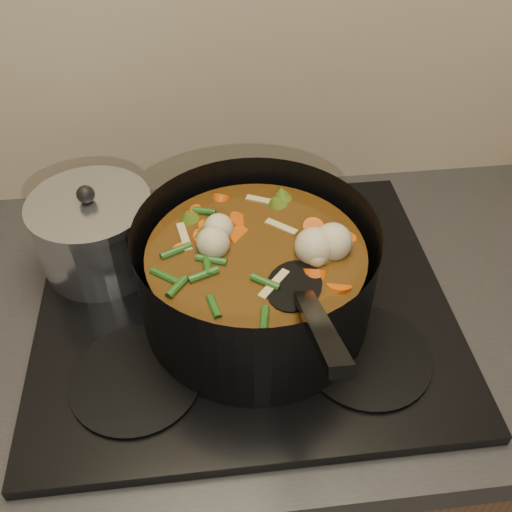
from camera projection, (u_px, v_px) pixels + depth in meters
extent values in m
cube|color=brown|center=(247.00, 453.00, 1.23)|extent=(2.60, 0.60, 0.86)
cube|color=black|center=(244.00, 317.00, 0.91)|extent=(2.64, 0.64, 0.05)
cube|color=black|center=(244.00, 302.00, 0.88)|extent=(0.62, 0.54, 0.02)
cylinder|color=black|center=(136.00, 378.00, 0.77)|extent=(0.18, 0.18, 0.01)
cylinder|color=black|center=(367.00, 356.00, 0.80)|extent=(0.18, 0.18, 0.01)
cylinder|color=black|center=(142.00, 248.00, 0.96)|extent=(0.18, 0.18, 0.01)
cylinder|color=black|center=(329.00, 233.00, 0.98)|extent=(0.18, 0.18, 0.01)
cylinder|color=black|center=(256.00, 273.00, 0.80)|extent=(0.39, 0.39, 0.16)
cylinder|color=black|center=(256.00, 309.00, 0.85)|extent=(0.33, 0.33, 0.01)
cylinder|color=#4B290D|center=(256.00, 280.00, 0.81)|extent=(0.30, 0.30, 0.12)
cylinder|color=#D94B0A|center=(288.00, 250.00, 0.78)|extent=(0.03, 0.04, 0.03)
cylinder|color=#D94B0A|center=(283.00, 220.00, 0.82)|extent=(0.05, 0.04, 0.03)
cylinder|color=#D94B0A|center=(224.00, 205.00, 0.85)|extent=(0.05, 0.05, 0.03)
cylinder|color=#D94B0A|center=(212.00, 247.00, 0.78)|extent=(0.04, 0.04, 0.03)
cylinder|color=#D94B0A|center=(200.00, 288.00, 0.73)|extent=(0.04, 0.04, 0.03)
cylinder|color=#D94B0A|center=(260.00, 276.00, 0.74)|extent=(0.05, 0.05, 0.03)
cylinder|color=#D94B0A|center=(308.00, 274.00, 0.75)|extent=(0.04, 0.04, 0.03)
cylinder|color=#D94B0A|center=(329.00, 230.00, 0.81)|extent=(0.04, 0.04, 0.03)
cylinder|color=#D94B0A|center=(265.00, 224.00, 0.82)|extent=(0.05, 0.05, 0.03)
cylinder|color=#D94B0A|center=(212.00, 219.00, 0.83)|extent=(0.04, 0.05, 0.03)
cylinder|color=#D94B0A|center=(223.00, 255.00, 0.77)|extent=(0.04, 0.03, 0.03)
sphere|color=#CABC8F|center=(307.00, 241.00, 0.77)|extent=(0.05, 0.05, 0.05)
sphere|color=#CABC8F|center=(233.00, 216.00, 0.81)|extent=(0.05, 0.05, 0.05)
sphere|color=#CABC8F|center=(220.00, 273.00, 0.73)|extent=(0.05, 0.05, 0.05)
sphere|color=#CABC8F|center=(306.00, 257.00, 0.75)|extent=(0.05, 0.05, 0.05)
cone|color=#54761D|center=(277.00, 299.00, 0.70)|extent=(0.05, 0.04, 0.04)
cone|color=#54761D|center=(320.00, 233.00, 0.79)|extent=(0.05, 0.04, 0.04)
cone|color=#54761D|center=(231.00, 207.00, 0.83)|extent=(0.05, 0.04, 0.04)
cone|color=#54761D|center=(190.00, 270.00, 0.74)|extent=(0.05, 0.04, 0.04)
cone|color=#54761D|center=(293.00, 294.00, 0.71)|extent=(0.05, 0.04, 0.04)
cylinder|color=#1F4D16|center=(275.00, 229.00, 0.80)|extent=(0.01, 0.04, 0.01)
cylinder|color=#1F4D16|center=(231.00, 200.00, 0.85)|extent=(0.04, 0.04, 0.01)
cylinder|color=#1F4D16|center=(193.00, 234.00, 0.79)|extent=(0.05, 0.02, 0.01)
cylinder|color=#1F4D16|center=(209.00, 269.00, 0.74)|extent=(0.03, 0.04, 0.01)
cylinder|color=#1F4D16|center=(251.00, 276.00, 0.73)|extent=(0.03, 0.04, 0.01)
cylinder|color=#1F4D16|center=(319.00, 295.00, 0.71)|extent=(0.05, 0.02, 0.01)
cylinder|color=#1F4D16|center=(324.00, 245.00, 0.77)|extent=(0.04, 0.04, 0.01)
cylinder|color=#1F4D16|center=(284.00, 221.00, 0.81)|extent=(0.01, 0.04, 0.01)
cylinder|color=#1F4D16|center=(245.00, 226.00, 0.80)|extent=(0.04, 0.04, 0.01)
cylinder|color=#1F4D16|center=(181.00, 229.00, 0.80)|extent=(0.05, 0.02, 0.01)
cylinder|color=#1F4D16|center=(194.00, 274.00, 0.74)|extent=(0.03, 0.04, 0.01)
cylinder|color=#1F4D16|center=(247.00, 288.00, 0.72)|extent=(0.03, 0.04, 0.01)
cube|color=tan|center=(196.00, 259.00, 0.76)|extent=(0.05, 0.01, 0.00)
cube|color=tan|center=(274.00, 293.00, 0.71)|extent=(0.02, 0.05, 0.00)
cube|color=tan|center=(312.00, 236.00, 0.79)|extent=(0.05, 0.03, 0.00)
cube|color=tan|center=(234.00, 214.00, 0.82)|extent=(0.04, 0.04, 0.00)
cube|color=tan|center=(199.00, 269.00, 0.74)|extent=(0.03, 0.05, 0.00)
ellipsoid|color=black|center=(294.00, 287.00, 0.72)|extent=(0.10, 0.11, 0.01)
cube|color=black|center=(319.00, 327.00, 0.60)|extent=(0.03, 0.20, 0.12)
cylinder|color=silver|center=(97.00, 236.00, 0.90)|extent=(0.18, 0.18, 0.11)
cylinder|color=silver|center=(88.00, 205.00, 0.85)|extent=(0.19, 0.19, 0.01)
sphere|color=black|center=(85.00, 194.00, 0.84)|extent=(0.03, 0.03, 0.03)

